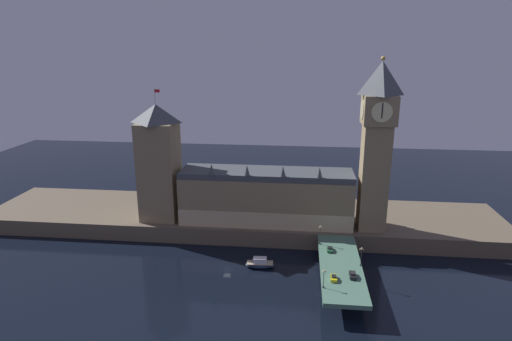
{
  "coord_description": "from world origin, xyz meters",
  "views": [
    {
      "loc": [
        24.66,
        -133.65,
        75.3
      ],
      "look_at": [
        8.17,
        20.0,
        30.83
      ],
      "focal_mm": 30.0,
      "sensor_mm": 36.0,
      "label": 1
    }
  ],
  "objects_px": {
    "car_northbound_lead": "(330,249)",
    "victoria_tower": "(159,162)",
    "car_southbound_lead": "(353,275)",
    "street_lamp_near": "(324,277)",
    "street_lamp_mid": "(361,254)",
    "clock_tower": "(377,142)",
    "boat_upstream": "(260,264)",
    "street_lamp_far": "(320,233)",
    "car_northbound_trail": "(334,278)"
  },
  "relations": [
    {
      "from": "street_lamp_near",
      "to": "car_southbound_lead",
      "type": "bearing_deg",
      "value": 37.15
    },
    {
      "from": "victoria_tower",
      "to": "car_southbound_lead",
      "type": "bearing_deg",
      "value": -29.18
    },
    {
      "from": "victoria_tower",
      "to": "street_lamp_far",
      "type": "relative_size",
      "value": 7.45
    },
    {
      "from": "clock_tower",
      "to": "street_lamp_near",
      "type": "bearing_deg",
      "value": -113.65
    },
    {
      "from": "street_lamp_mid",
      "to": "car_northbound_lead",
      "type": "bearing_deg",
      "value": 133.86
    },
    {
      "from": "clock_tower",
      "to": "street_lamp_far",
      "type": "bearing_deg",
      "value": -140.27
    },
    {
      "from": "car_northbound_trail",
      "to": "street_lamp_near",
      "type": "height_order",
      "value": "street_lamp_near"
    },
    {
      "from": "car_northbound_trail",
      "to": "victoria_tower",
      "type": "bearing_deg",
      "value": 147.38
    },
    {
      "from": "street_lamp_near",
      "to": "boat_upstream",
      "type": "height_order",
      "value": "street_lamp_near"
    },
    {
      "from": "street_lamp_near",
      "to": "street_lamp_far",
      "type": "bearing_deg",
      "value": 90.0
    },
    {
      "from": "street_lamp_mid",
      "to": "victoria_tower",
      "type": "bearing_deg",
      "value": 156.45
    },
    {
      "from": "clock_tower",
      "to": "car_northbound_lead",
      "type": "distance_m",
      "value": 43.92
    },
    {
      "from": "street_lamp_far",
      "to": "car_northbound_lead",
      "type": "bearing_deg",
      "value": -55.94
    },
    {
      "from": "clock_tower",
      "to": "car_northbound_lead",
      "type": "xyz_separation_m",
      "value": [
        -16.89,
        -21.85,
        -34.15
      ]
    },
    {
      "from": "victoria_tower",
      "to": "car_northbound_lead",
      "type": "relative_size",
      "value": 13.37
    },
    {
      "from": "car_northbound_lead",
      "to": "street_lamp_mid",
      "type": "height_order",
      "value": "street_lamp_mid"
    },
    {
      "from": "car_northbound_lead",
      "to": "victoria_tower",
      "type": "bearing_deg",
      "value": 160.54
    },
    {
      "from": "street_lamp_far",
      "to": "car_northbound_trail",
      "type": "bearing_deg",
      "value": -82.18
    },
    {
      "from": "car_northbound_trail",
      "to": "car_southbound_lead",
      "type": "height_order",
      "value": "car_southbound_lead"
    },
    {
      "from": "car_northbound_lead",
      "to": "boat_upstream",
      "type": "distance_m",
      "value": 25.29
    },
    {
      "from": "car_northbound_lead",
      "to": "street_lamp_near",
      "type": "relative_size",
      "value": 0.68
    },
    {
      "from": "victoria_tower",
      "to": "street_lamp_near",
      "type": "bearing_deg",
      "value": -36.78
    },
    {
      "from": "boat_upstream",
      "to": "street_lamp_mid",
      "type": "bearing_deg",
      "value": -12.5
    },
    {
      "from": "street_lamp_far",
      "to": "clock_tower",
      "type": "bearing_deg",
      "value": 39.73
    },
    {
      "from": "car_southbound_lead",
      "to": "street_lamp_far",
      "type": "height_order",
      "value": "street_lamp_far"
    },
    {
      "from": "car_northbound_lead",
      "to": "boat_upstream",
      "type": "xyz_separation_m",
      "value": [
        -24.49,
        -2.22,
        -5.94
      ]
    },
    {
      "from": "car_southbound_lead",
      "to": "street_lamp_near",
      "type": "bearing_deg",
      "value": -142.85
    },
    {
      "from": "street_lamp_near",
      "to": "boat_upstream",
      "type": "bearing_deg",
      "value": 133.53
    },
    {
      "from": "victoria_tower",
      "to": "street_lamp_near",
      "type": "relative_size",
      "value": 9.07
    },
    {
      "from": "car_southbound_lead",
      "to": "car_northbound_lead",
      "type": "bearing_deg",
      "value": 108.95
    },
    {
      "from": "car_northbound_lead",
      "to": "street_lamp_far",
      "type": "xyz_separation_m",
      "value": [
        -3.38,
        5.0,
        3.83
      ]
    },
    {
      "from": "victoria_tower",
      "to": "boat_upstream",
      "type": "relative_size",
      "value": 4.99
    },
    {
      "from": "victoria_tower",
      "to": "car_northbound_lead",
      "type": "distance_m",
      "value": 76.18
    },
    {
      "from": "car_northbound_trail",
      "to": "street_lamp_near",
      "type": "distance_m",
      "value": 6.6
    },
    {
      "from": "clock_tower",
      "to": "street_lamp_near",
      "type": "relative_size",
      "value": 11.18
    },
    {
      "from": "clock_tower",
      "to": "street_lamp_mid",
      "type": "height_order",
      "value": "clock_tower"
    },
    {
      "from": "car_southbound_lead",
      "to": "street_lamp_mid",
      "type": "relative_size",
      "value": 0.65
    },
    {
      "from": "victoria_tower",
      "to": "street_lamp_far",
      "type": "bearing_deg",
      "value": -16.42
    },
    {
      "from": "street_lamp_near",
      "to": "boat_upstream",
      "type": "xyz_separation_m",
      "value": [
        -21.11,
        22.22,
        -8.98
      ]
    },
    {
      "from": "street_lamp_near",
      "to": "clock_tower",
      "type": "bearing_deg",
      "value": 66.35
    },
    {
      "from": "clock_tower",
      "to": "victoria_tower",
      "type": "bearing_deg",
      "value": 178.44
    },
    {
      "from": "car_northbound_trail",
      "to": "clock_tower",
      "type": "bearing_deg",
      "value": 67.84
    },
    {
      "from": "street_lamp_near",
      "to": "boat_upstream",
      "type": "relative_size",
      "value": 0.55
    },
    {
      "from": "clock_tower",
      "to": "car_southbound_lead",
      "type": "relative_size",
      "value": 15.5
    },
    {
      "from": "clock_tower",
      "to": "car_southbound_lead",
      "type": "bearing_deg",
      "value": -105.57
    },
    {
      "from": "victoria_tower",
      "to": "boat_upstream",
      "type": "bearing_deg",
      "value": -30.99
    },
    {
      "from": "victoria_tower",
      "to": "street_lamp_mid",
      "type": "xyz_separation_m",
      "value": [
        77.75,
        -33.89,
        -19.8
      ]
    },
    {
      "from": "street_lamp_near",
      "to": "car_northbound_lead",
      "type": "bearing_deg",
      "value": 82.13
    },
    {
      "from": "car_southbound_lead",
      "to": "car_northbound_trail",
      "type": "bearing_deg",
      "value": -159.21
    },
    {
      "from": "clock_tower",
      "to": "car_southbound_lead",
      "type": "height_order",
      "value": "clock_tower"
    }
  ]
}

